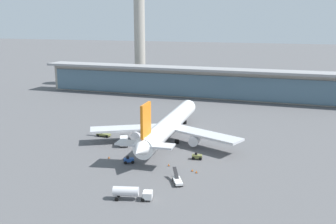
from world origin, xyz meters
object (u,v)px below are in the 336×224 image
(service_truck_near_nose_white, at_px, (177,180))
(service_truck_by_tail_blue, at_px, (129,160))
(service_truck_on_taxiway_grey, at_px, (124,140))
(safety_cone_charlie, at_px, (124,159))
(safety_cone_echo, at_px, (169,165))
(airliner_on_stand, at_px, (169,125))
(service_truck_at_far_stand_white, at_px, (131,192))
(safety_cone_alpha, at_px, (196,172))
(safety_cone_bravo, at_px, (109,157))
(control_tower, at_px, (139,16))
(safety_cone_delta, at_px, (192,170))
(service_truck_under_wing_olive, at_px, (197,156))
(service_truck_mid_apron_olive, at_px, (103,134))

(service_truck_near_nose_white, bearing_deg, service_truck_by_tail_blue, 152.09)
(service_truck_near_nose_white, distance_m, service_truck_on_taxiway_grey, 34.04)
(service_truck_near_nose_white, height_order, safety_cone_charlie, service_truck_near_nose_white)
(service_truck_by_tail_blue, bearing_deg, service_truck_on_taxiway_grey, 119.61)
(safety_cone_charlie, xyz_separation_m, safety_cone_echo, (13.46, -0.51, 0.00))
(service_truck_near_nose_white, bearing_deg, airliner_on_stand, 112.28)
(service_truck_at_far_stand_white, relative_size, safety_cone_alpha, 12.70)
(safety_cone_echo, bearing_deg, safety_cone_bravo, 179.40)
(service_truck_near_nose_white, distance_m, safety_cone_bravo, 26.10)
(control_tower, bearing_deg, safety_cone_charlie, -69.15)
(control_tower, distance_m, safety_cone_echo, 144.15)
(service_truck_by_tail_blue, bearing_deg, safety_cone_delta, -0.57)
(service_truck_by_tail_blue, bearing_deg, control_tower, 111.47)
(service_truck_under_wing_olive, xyz_separation_m, service_truck_by_tail_blue, (-16.98, -9.01, 0.00))
(safety_cone_alpha, bearing_deg, safety_cone_echo, 163.28)
(service_truck_by_tail_blue, distance_m, safety_cone_bravo, 7.19)
(service_truck_mid_apron_olive, bearing_deg, safety_cone_delta, -29.29)
(service_truck_on_taxiway_grey, height_order, safety_cone_bravo, service_truck_on_taxiway_grey)
(service_truck_mid_apron_olive, relative_size, safety_cone_bravo, 9.82)
(service_truck_near_nose_white, bearing_deg, safety_cone_bravo, 155.95)
(service_truck_on_taxiway_grey, height_order, safety_cone_alpha, service_truck_on_taxiway_grey)
(control_tower, height_order, safety_cone_delta, control_tower)
(safety_cone_alpha, xyz_separation_m, safety_cone_bravo, (-26.45, 2.71, 0.00))
(service_truck_on_taxiway_grey, bearing_deg, airliner_on_stand, 35.30)
(safety_cone_bravo, height_order, safety_cone_delta, same)
(service_truck_at_far_stand_white, bearing_deg, safety_cone_alpha, 63.90)
(service_truck_mid_apron_olive, height_order, control_tower, control_tower)
(service_truck_on_taxiway_grey, xyz_separation_m, safety_cone_bravo, (1.12, -12.51, -1.37))
(safety_cone_delta, bearing_deg, service_truck_mid_apron_olive, 150.71)
(service_truck_under_wing_olive, distance_m, safety_cone_alpha, 10.35)
(service_truck_mid_apron_olive, distance_m, service_truck_by_tail_blue, 27.92)
(service_truck_on_taxiway_grey, xyz_separation_m, service_truck_at_far_stand_white, (17.95, -34.85, 0.02))
(safety_cone_alpha, bearing_deg, safety_cone_charlie, 172.10)
(service_truck_mid_apron_olive, bearing_deg, control_tower, 106.23)
(service_truck_by_tail_blue, relative_size, safety_cone_delta, 4.76)
(safety_cone_alpha, relative_size, safety_cone_delta, 1.00)
(service_truck_under_wing_olive, relative_size, safety_cone_bravo, 4.45)
(service_truck_near_nose_white, height_order, service_truck_on_taxiway_grey, service_truck_on_taxiway_grey)
(service_truck_on_taxiway_grey, bearing_deg, service_truck_at_far_stand_white, -62.75)
(service_truck_near_nose_white, relative_size, service_truck_on_taxiway_grey, 0.87)
(service_truck_under_wing_olive, height_order, service_truck_at_far_stand_white, service_truck_at_far_stand_white)
(airliner_on_stand, height_order, safety_cone_charlie, airliner_on_stand)
(service_truck_near_nose_white, height_order, safety_cone_delta, service_truck_near_nose_white)
(control_tower, relative_size, safety_cone_alpha, 106.68)
(service_truck_at_far_stand_white, relative_size, safety_cone_echo, 12.70)
(service_truck_near_nose_white, xyz_separation_m, service_truck_mid_apron_olive, (-35.74, 29.51, 0.00))
(service_truck_by_tail_blue, distance_m, safety_cone_alpha, 19.53)
(safety_cone_echo, bearing_deg, safety_cone_alpha, -16.72)
(service_truck_near_nose_white, relative_size, safety_cone_bravo, 9.47)
(service_truck_at_far_stand_white, xyz_separation_m, safety_cone_charlie, (-12.23, 22.66, -1.39))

